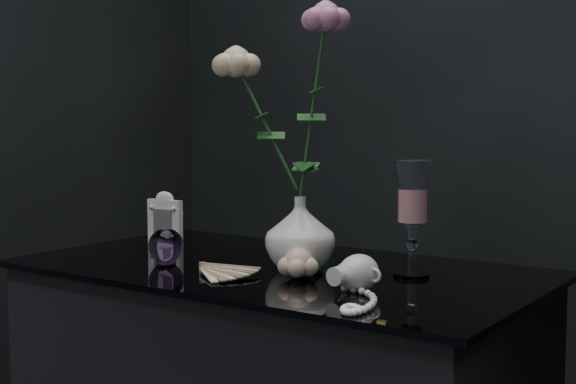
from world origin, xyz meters
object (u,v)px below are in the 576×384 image
Objects in this scene: wine_glass at (412,219)px; pearl_jar at (359,271)px; vase at (300,233)px; loose_rose at (298,263)px; picture_frame at (165,220)px; paperweight at (166,246)px.

pearl_jar is at bearing -97.76° from wine_glass.
vase is 0.10m from loose_rose.
loose_rose is at bearing 174.29° from pearl_jar.
loose_rose is 0.71× the size of pearl_jar.
vase is 0.22m from pearl_jar.
loose_rose is (0.44, -0.11, -0.04)m from picture_frame.
paperweight is at bearing -48.02° from picture_frame.
vase is 1.10× the size of picture_frame.
picture_frame is at bearing 172.10° from pearl_jar.
paperweight is 0.43× the size of loose_rose.
wine_glass reaches higher than picture_frame.
pearl_jar is at bearing -15.09° from picture_frame.
pearl_jar is (0.46, -0.00, -0.00)m from paperweight.
wine_glass is 0.93× the size of pearl_jar.
paperweight is 0.31× the size of pearl_jar.
loose_rose is at bearing 4.78° from paperweight.
vase is 0.22m from wine_glass.
vase is at bearing 157.00° from pearl_jar.
picture_frame reaches higher than pearl_jar.
vase is at bearing 114.34° from loose_rose.
wine_glass is 0.51m from paperweight.
wine_glass is at bearing 18.51° from paperweight.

